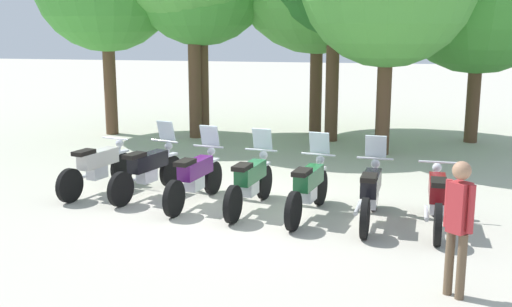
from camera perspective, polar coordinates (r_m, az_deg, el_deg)
name	(u,v)px	position (r m, az deg, el deg)	size (l,w,h in m)	color
ground_plane	(251,208)	(11.23, -0.49, -5.02)	(80.00, 80.00, 0.00)	#BCB7A8
motorcycle_0	(98,167)	(12.55, -14.21, -1.19)	(0.81, 2.14, 0.99)	black
motorcycle_1	(148,169)	(12.09, -9.80, -1.42)	(0.84, 2.13, 1.37)	black
motorcycle_2	(195,176)	(11.42, -5.54, -2.09)	(0.73, 2.17, 1.37)	black
motorcycle_3	(250,181)	(11.04, -0.52, -2.53)	(0.70, 2.18, 1.37)	black
motorcycle_4	(308,187)	(10.71, 4.80, -3.03)	(0.73, 2.17, 1.37)	black
motorcycle_5	(371,192)	(10.51, 10.39, -3.48)	(0.62, 2.19, 1.37)	black
motorcycle_6	(437,198)	(10.46, 16.14, -3.92)	(0.62, 2.19, 0.99)	black
person_0	(458,219)	(7.83, 17.96, -5.68)	(0.35, 0.33, 1.69)	brown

